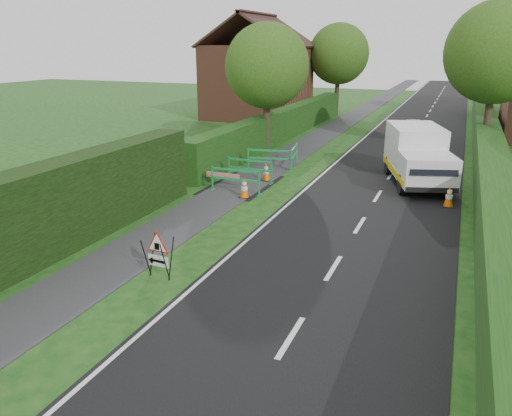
# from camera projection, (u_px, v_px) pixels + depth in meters

# --- Properties ---
(ground) EXTENTS (120.00, 120.00, 0.00)m
(ground) POSITION_uv_depth(u_px,v_px,m) (156.00, 337.00, 9.95)
(ground) COLOR #144213
(ground) RESTS_ON ground
(road_surface) EXTENTS (6.00, 90.00, 0.02)m
(road_surface) POSITION_uv_depth(u_px,v_px,m) (426.00, 118.00, 39.80)
(road_surface) COLOR black
(road_surface) RESTS_ON ground
(footpath) EXTENTS (2.00, 90.00, 0.02)m
(footpath) POSITION_uv_depth(u_px,v_px,m) (357.00, 114.00, 41.79)
(footpath) COLOR #2D2D30
(footpath) RESTS_ON ground
(hedge_west_far) EXTENTS (1.00, 24.00, 1.80)m
(hedge_west_far) POSITION_uv_depth(u_px,v_px,m) (284.00, 138.00, 31.09)
(hedge_west_far) COLOR #14380F
(hedge_west_far) RESTS_ON ground
(hedge_east) EXTENTS (1.20, 50.00, 1.50)m
(hedge_east) POSITION_uv_depth(u_px,v_px,m) (488.00, 179.00, 21.66)
(hedge_east) COLOR #14380F
(hedge_east) RESTS_ON ground
(house_west) EXTENTS (7.50, 7.40, 7.88)m
(house_west) POSITION_uv_depth(u_px,v_px,m) (258.00, 80.00, 39.01)
(house_west) COLOR brown
(house_west) RESTS_ON ground
(tree_nw) EXTENTS (4.40, 4.40, 6.70)m
(tree_nw) POSITION_uv_depth(u_px,v_px,m) (267.00, 66.00, 26.03)
(tree_nw) COLOR #2D2116
(tree_nw) RESTS_ON ground
(tree_ne) EXTENTS (5.20, 5.20, 7.79)m
(tree_ne) POSITION_uv_depth(u_px,v_px,m) (497.00, 52.00, 25.36)
(tree_ne) COLOR #2D2116
(tree_ne) RESTS_ON ground
(tree_fw) EXTENTS (4.80, 4.80, 7.24)m
(tree_fw) POSITION_uv_depth(u_px,v_px,m) (339.00, 54.00, 39.98)
(tree_fw) COLOR #2D2116
(tree_fw) RESTS_ON ground
(tree_fe) EXTENTS (4.20, 4.20, 6.33)m
(tree_fe) POSITION_uv_depth(u_px,v_px,m) (486.00, 62.00, 39.72)
(tree_fe) COLOR #2D2116
(tree_fe) RESTS_ON ground
(triangle_sign) EXTENTS (0.77, 0.77, 1.06)m
(triangle_sign) POSITION_uv_depth(u_px,v_px,m) (157.00, 251.00, 12.24)
(triangle_sign) COLOR black
(triangle_sign) RESTS_ON ground
(works_van) EXTENTS (3.38, 5.40, 2.31)m
(works_van) POSITION_uv_depth(u_px,v_px,m) (418.00, 154.00, 20.64)
(works_van) COLOR silver
(works_van) RESTS_ON ground
(traffic_cone_0) EXTENTS (0.38, 0.38, 0.79)m
(traffic_cone_0) POSITION_uv_depth(u_px,v_px,m) (449.00, 196.00, 17.82)
(traffic_cone_0) COLOR black
(traffic_cone_0) RESTS_ON ground
(traffic_cone_1) EXTENTS (0.38, 0.38, 0.79)m
(traffic_cone_1) POSITION_uv_depth(u_px,v_px,m) (444.00, 177.00, 20.47)
(traffic_cone_1) COLOR black
(traffic_cone_1) RESTS_ON ground
(traffic_cone_2) EXTENTS (0.38, 0.38, 0.79)m
(traffic_cone_2) POSITION_uv_depth(u_px,v_px,m) (446.00, 170.00, 21.64)
(traffic_cone_2) COLOR black
(traffic_cone_2) RESTS_ON ground
(traffic_cone_3) EXTENTS (0.38, 0.38, 0.79)m
(traffic_cone_3) POSITION_uv_depth(u_px,v_px,m) (244.00, 188.00, 18.87)
(traffic_cone_3) COLOR black
(traffic_cone_3) RESTS_ON ground
(traffic_cone_4) EXTENTS (0.38, 0.38, 0.79)m
(traffic_cone_4) POSITION_uv_depth(u_px,v_px,m) (266.00, 172.00, 21.25)
(traffic_cone_4) COLOR black
(traffic_cone_4) RESTS_ON ground
(ped_barrier_0) EXTENTS (2.07, 0.38, 1.00)m
(ped_barrier_0) POSITION_uv_depth(u_px,v_px,m) (235.00, 177.00, 19.43)
(ped_barrier_0) COLOR #198A41
(ped_barrier_0) RESTS_ON ground
(ped_barrier_1) EXTENTS (2.08, 0.47, 1.00)m
(ped_barrier_1) POSITION_uv_depth(u_px,v_px,m) (250.00, 167.00, 21.03)
(ped_barrier_1) COLOR #198A41
(ped_barrier_1) RESTS_ON ground
(ped_barrier_2) EXTENTS (2.09, 0.77, 1.00)m
(ped_barrier_2) POSITION_uv_depth(u_px,v_px,m) (269.00, 157.00, 23.02)
(ped_barrier_2) COLOR #198A41
(ped_barrier_2) RESTS_ON ground
(ped_barrier_3) EXTENTS (0.71, 2.09, 1.00)m
(ped_barrier_3) POSITION_uv_depth(u_px,v_px,m) (294.00, 154.00, 23.66)
(ped_barrier_3) COLOR #198A41
(ped_barrier_3) RESTS_ON ground
(redwhite_plank) EXTENTS (1.50, 0.05, 0.25)m
(redwhite_plank) POSITION_uv_depth(u_px,v_px,m) (223.00, 186.00, 20.52)
(redwhite_plank) COLOR red
(redwhite_plank) RESTS_ON ground
(hatchback_car) EXTENTS (2.55, 3.71, 1.17)m
(hatchback_car) POSITION_uv_depth(u_px,v_px,m) (416.00, 129.00, 30.84)
(hatchback_car) COLOR silver
(hatchback_car) RESTS_ON ground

